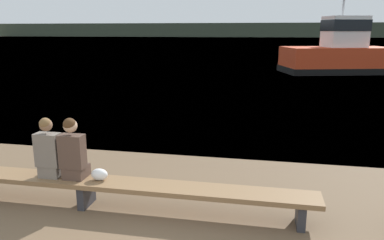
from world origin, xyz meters
name	(u,v)px	position (x,y,z in m)	size (l,w,h in m)	color
water_surface	(262,39)	(0.00, 125.02, 0.00)	(240.00, 240.00, 0.00)	#426B8E
far_shoreline	(264,30)	(0.00, 164.52, 2.91)	(600.00, 12.00, 5.83)	#384233
bench_main	(86,184)	(-1.19, 2.22, 0.38)	(7.47, 0.52, 0.46)	brown
person_left	(49,151)	(-1.80, 2.22, 0.91)	(0.40, 0.37, 1.02)	#70665B
person_right	(73,152)	(-1.38, 2.22, 0.93)	(0.40, 0.38, 1.03)	#4C382D
shopping_bag	(99,174)	(-0.94, 2.23, 0.56)	(0.28, 0.17, 0.20)	white
tugboat_red	(339,55)	(6.47, 24.27, 1.19)	(8.00, 5.49, 6.81)	red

